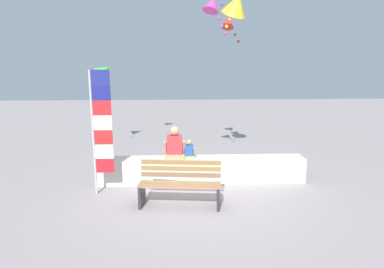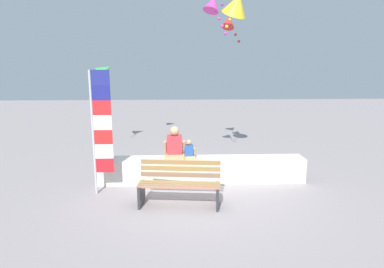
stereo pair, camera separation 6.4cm
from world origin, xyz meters
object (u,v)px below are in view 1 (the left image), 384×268
object	(u,v)px
person_child	(189,151)
kite_green	(104,71)
flag_banner	(100,127)
park_bench	(180,185)
kite_red	(229,22)
kite_yellow	(236,5)
kite_magenta	(213,4)
person_adult	(175,146)

from	to	relation	value
person_child	kite_green	distance (m)	4.78
flag_banner	person_child	bearing A→B (deg)	18.30
person_child	kite_green	xyz separation A→B (m)	(-2.65, 3.52, 1.85)
park_bench	kite_red	xyz separation A→B (m)	(1.41, 3.10, 3.57)
kite_yellow	kite_red	xyz separation A→B (m)	(-0.04, 0.89, -0.31)
park_bench	kite_magenta	size ratio (longest dim) A/B	1.72
park_bench	kite_red	bearing A→B (deg)	65.44
flag_banner	kite_red	bearing A→B (deg)	37.99
kite_red	person_adult	bearing A→B (deg)	-130.23
kite_yellow	kite_red	size ratio (longest dim) A/B	1.22
person_child	kite_green	size ratio (longest dim) A/B	0.44
person_adult	person_child	size ratio (longest dim) A/B	1.69
flag_banner	kite_yellow	bearing A→B (deg)	26.03
kite_green	flag_banner	bearing A→B (deg)	-80.44
park_bench	kite_green	xyz separation A→B (m)	(-2.42, 4.81, 2.22)
person_adult	kite_red	xyz separation A→B (m)	(1.52, 1.80, 3.08)
person_child	flag_banner	world-z (taller)	flag_banner
person_child	kite_magenta	bearing A→B (deg)	51.79
flag_banner	kite_magenta	world-z (taller)	kite_magenta
kite_magenta	kite_green	bearing A→B (deg)	140.16
flag_banner	kite_magenta	distance (m)	4.02
person_adult	kite_red	size ratio (longest dim) A/B	0.98
kite_green	kite_red	distance (m)	4.41
kite_green	park_bench	bearing A→B (deg)	-63.34
park_bench	kite_green	world-z (taller)	kite_green
kite_red	kite_yellow	bearing A→B (deg)	-87.22
kite_green	kite_red	world-z (taller)	kite_red
kite_magenta	kite_yellow	bearing A→B (deg)	11.08
kite_green	kite_magenta	bearing A→B (deg)	-39.84
park_bench	kite_magenta	distance (m)	4.47
person_adult	kite_green	world-z (taller)	kite_green
person_adult	person_child	world-z (taller)	person_adult
person_child	flag_banner	bearing A→B (deg)	-161.70
kite_green	kite_yellow	distance (m)	4.96
kite_green	kite_red	size ratio (longest dim) A/B	1.32
person_adult	kite_yellow	bearing A→B (deg)	30.01
person_adult	kite_red	world-z (taller)	kite_red
park_bench	flag_banner	distance (m)	2.15
park_bench	kite_magenta	bearing A→B (deg)	67.67
flag_banner	kite_magenta	size ratio (longest dim) A/B	2.71
park_bench	kite_red	size ratio (longest dim) A/B	2.11
kite_magenta	kite_red	bearing A→B (deg)	61.10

